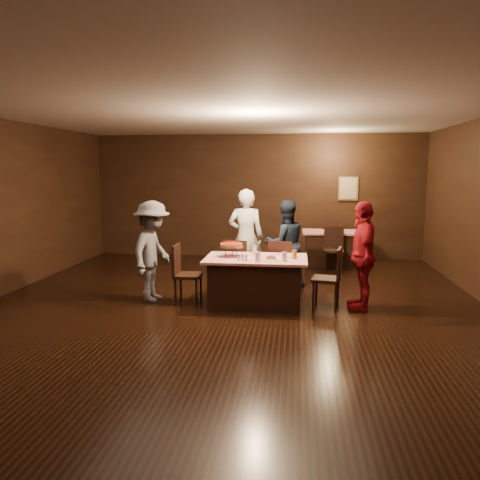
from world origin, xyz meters
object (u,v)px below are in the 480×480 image
at_px(chair_back_far, 329,240).
at_px(glass_front_left, 258,257).
at_px(chair_back_near, 334,249).
at_px(chair_far_left, 237,266).
at_px(chair_end_right, 326,278).
at_px(diner_red_shirt, 363,256).
at_px(pizza_stand, 231,245).
at_px(glass_front_right, 284,257).
at_px(diner_white_jacket, 246,237).
at_px(chair_far_right, 283,267).
at_px(back_table, 331,248).
at_px(chair_end_left, 188,274).
at_px(glass_back, 255,250).
at_px(plate_empty, 291,256).
at_px(main_table, 256,281).
at_px(diner_grey_knit, 153,251).
at_px(glass_amber, 294,255).
at_px(diner_navy_hoodie, 285,244).

distance_m(chair_back_far, glass_front_left, 4.54).
bearing_deg(chair_back_near, chair_far_left, -129.18).
bearing_deg(chair_end_right, diner_red_shirt, 99.82).
height_order(pizza_stand, glass_front_right, pizza_stand).
bearing_deg(diner_white_jacket, glass_front_left, 102.57).
height_order(chair_far_right, diner_red_shirt, diner_red_shirt).
relative_size(back_table, chair_end_left, 1.37).
height_order(back_table, diner_red_shirt, diner_red_shirt).
height_order(chair_back_far, diner_white_jacket, diner_white_jacket).
bearing_deg(glass_front_right, glass_back, 132.27).
distance_m(chair_far_right, chair_back_far, 3.42).
distance_m(diner_red_shirt, glass_front_right, 1.21).
bearing_deg(plate_empty, glass_front_right, -104.04).
distance_m(chair_back_near, diner_white_jacket, 2.26).
height_order(chair_end_left, diner_red_shirt, diner_red_shirt).
bearing_deg(glass_front_right, chair_back_near, 72.01).
distance_m(glass_front_right, glass_back, 0.74).
height_order(chair_far_left, pizza_stand, pizza_stand).
distance_m(back_table, chair_back_far, 0.61).
xyz_separation_m(main_table, back_table, (1.41, 3.42, 0.00)).
height_order(chair_back_near, diner_red_shirt, diner_red_shirt).
relative_size(chair_end_left, diner_grey_knit, 0.58).
relative_size(main_table, glass_amber, 11.43).
xyz_separation_m(main_table, diner_grey_knit, (-1.71, 0.08, 0.44)).
bearing_deg(chair_back_far, glass_front_left, 73.49).
height_order(chair_back_far, glass_front_right, chair_back_far).
height_order(main_table, glass_front_left, glass_front_left).
bearing_deg(glass_amber, plate_empty, 104.04).
xyz_separation_m(diner_white_jacket, plate_empty, (0.86, -1.16, -0.12)).
height_order(main_table, chair_far_left, chair_far_left).
xyz_separation_m(diner_grey_knit, glass_front_right, (2.16, -0.33, 0.02)).
distance_m(diner_white_jacket, diner_grey_knit, 1.86).
height_order(chair_far_right, chair_back_near, same).
distance_m(main_table, diner_navy_hoodie, 1.40).
bearing_deg(chair_back_far, chair_far_left, 61.98).
xyz_separation_m(diner_grey_knit, glass_amber, (2.31, -0.13, 0.02)).
xyz_separation_m(main_table, glass_amber, (0.60, -0.05, 0.46)).
distance_m(chair_back_near, glass_back, 2.85).
distance_m(chair_back_far, glass_front_right, 4.39).
height_order(chair_end_left, glass_front_right, chair_end_left).
bearing_deg(chair_back_near, glass_back, -117.69).
bearing_deg(chair_end_left, chair_end_right, -89.61).
distance_m(chair_back_far, glass_amber, 4.16).
relative_size(chair_back_far, glass_back, 6.79).
xyz_separation_m(chair_end_left, diner_red_shirt, (2.74, -0.00, 0.36)).
distance_m(diner_grey_knit, glass_amber, 2.31).
bearing_deg(glass_front_left, diner_grey_knit, 167.80).
relative_size(diner_grey_knit, plate_empty, 6.58).
distance_m(chair_far_left, chair_back_far, 3.73).
bearing_deg(diner_grey_knit, main_table, -85.00).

